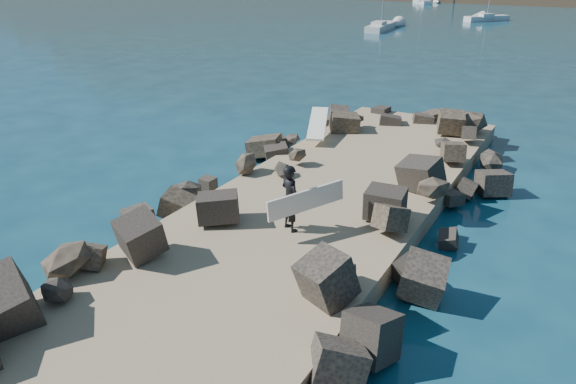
# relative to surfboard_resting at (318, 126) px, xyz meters

# --- Properties ---
(ground) EXTENTS (800.00, 800.00, 0.00)m
(ground) POSITION_rel_surfboard_resting_xyz_m (2.69, -5.83, -1.04)
(ground) COLOR #0F384C
(ground) RESTS_ON ground
(jetty) EXTENTS (6.00, 26.00, 0.60)m
(jetty) POSITION_rel_surfboard_resting_xyz_m (2.69, -7.83, -0.74)
(jetty) COLOR #8C7759
(jetty) RESTS_ON ground
(riprap_left) EXTENTS (2.60, 22.00, 1.00)m
(riprap_left) POSITION_rel_surfboard_resting_xyz_m (-0.21, -7.33, -0.54)
(riprap_left) COLOR black
(riprap_left) RESTS_ON ground
(riprap_right) EXTENTS (2.60, 22.00, 1.00)m
(riprap_right) POSITION_rel_surfboard_resting_xyz_m (5.59, -7.33, -0.54)
(riprap_right) COLOR black
(riprap_right) RESTS_ON ground
(surfboard_resting) EXTENTS (1.59, 2.62, 0.09)m
(surfboard_resting) POSITION_rel_surfboard_resting_xyz_m (0.00, 0.00, 0.00)
(surfboard_resting) COLOR white
(surfboard_resting) RESTS_ON riprap_left
(surfer_with_board) EXTENTS (1.40, 1.89, 1.74)m
(surfer_with_board) POSITION_rel_surfboard_resting_xyz_m (2.95, -7.06, 0.43)
(surfer_with_board) COLOR black
(surfer_with_board) RESTS_ON jetty
(sailboat_a) EXTENTS (2.38, 7.68, 9.06)m
(sailboat_a) POSITION_rel_surfboard_resting_xyz_m (-12.48, 39.34, -0.70)
(sailboat_a) COLOR silver
(sailboat_a) RESTS_ON ground
(sailboat_e) EXTENTS (5.02, 6.34, 8.11)m
(sailboat_e) POSITION_rel_surfboard_resting_xyz_m (-20.72, 81.23, -0.69)
(sailboat_e) COLOR silver
(sailboat_e) RESTS_ON ground
(sailboat_b) EXTENTS (4.91, 5.89, 7.70)m
(sailboat_b) POSITION_rel_surfboard_resting_xyz_m (-4.28, 55.06, -0.69)
(sailboat_b) COLOR silver
(sailboat_b) RESTS_ON ground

